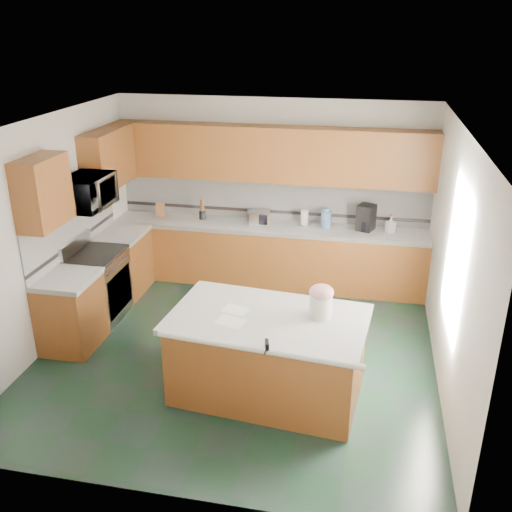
% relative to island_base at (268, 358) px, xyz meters
% --- Properties ---
extents(floor, '(4.60, 4.60, 0.00)m').
position_rel_island_base_xyz_m(floor, '(-0.49, 0.72, -0.43)').
color(floor, black).
rests_on(floor, ground).
extents(ceiling, '(4.60, 4.60, 0.00)m').
position_rel_island_base_xyz_m(ceiling, '(-0.49, 0.72, 2.27)').
color(ceiling, white).
rests_on(ceiling, ground).
extents(wall_back, '(4.60, 0.04, 2.70)m').
position_rel_island_base_xyz_m(wall_back, '(-0.49, 3.04, 0.92)').
color(wall_back, silver).
rests_on(wall_back, ground).
extents(wall_front, '(4.60, 0.04, 2.70)m').
position_rel_island_base_xyz_m(wall_front, '(-0.49, -1.60, 0.92)').
color(wall_front, silver).
rests_on(wall_front, ground).
extents(wall_left, '(0.04, 4.60, 2.70)m').
position_rel_island_base_xyz_m(wall_left, '(-2.81, 0.72, 0.92)').
color(wall_left, silver).
rests_on(wall_left, ground).
extents(wall_right, '(0.04, 4.60, 2.70)m').
position_rel_island_base_xyz_m(wall_right, '(1.83, 0.72, 0.92)').
color(wall_right, silver).
rests_on(wall_right, ground).
extents(back_base_cab, '(4.60, 0.60, 0.86)m').
position_rel_island_base_xyz_m(back_base_cab, '(-0.49, 2.72, 0.00)').
color(back_base_cab, '#472711').
rests_on(back_base_cab, ground).
extents(back_countertop, '(4.60, 0.64, 0.06)m').
position_rel_island_base_xyz_m(back_countertop, '(-0.49, 2.72, 0.46)').
color(back_countertop, white).
rests_on(back_countertop, back_base_cab).
extents(back_upper_cab, '(4.60, 0.33, 0.78)m').
position_rel_island_base_xyz_m(back_upper_cab, '(-0.49, 2.85, 1.51)').
color(back_upper_cab, '#472711').
rests_on(back_upper_cab, wall_back).
extents(back_backsplash, '(4.60, 0.02, 0.63)m').
position_rel_island_base_xyz_m(back_backsplash, '(-0.49, 3.01, 0.81)').
color(back_backsplash, silver).
rests_on(back_backsplash, back_countertop).
extents(back_accent_band, '(4.60, 0.01, 0.05)m').
position_rel_island_base_xyz_m(back_accent_band, '(-0.49, 3.00, 0.61)').
color(back_accent_band, black).
rests_on(back_accent_band, back_countertop).
extents(left_base_cab_rear, '(0.60, 0.82, 0.86)m').
position_rel_island_base_xyz_m(left_base_cab_rear, '(-2.49, 2.01, 0.00)').
color(left_base_cab_rear, '#472711').
rests_on(left_base_cab_rear, ground).
extents(left_counter_rear, '(0.64, 0.82, 0.06)m').
position_rel_island_base_xyz_m(left_counter_rear, '(-2.49, 2.01, 0.46)').
color(left_counter_rear, white).
rests_on(left_counter_rear, left_base_cab_rear).
extents(left_base_cab_front, '(0.60, 0.72, 0.86)m').
position_rel_island_base_xyz_m(left_base_cab_front, '(-2.49, 0.48, 0.00)').
color(left_base_cab_front, '#472711').
rests_on(left_base_cab_front, ground).
extents(left_counter_front, '(0.64, 0.72, 0.06)m').
position_rel_island_base_xyz_m(left_counter_front, '(-2.49, 0.48, 0.46)').
color(left_counter_front, white).
rests_on(left_counter_front, left_base_cab_front).
extents(left_backsplash, '(0.02, 2.30, 0.63)m').
position_rel_island_base_xyz_m(left_backsplash, '(-2.78, 1.27, 0.81)').
color(left_backsplash, silver).
rests_on(left_backsplash, wall_left).
extents(left_accent_band, '(0.01, 2.30, 0.05)m').
position_rel_island_base_xyz_m(left_accent_band, '(-2.77, 1.27, 0.61)').
color(left_accent_band, black).
rests_on(left_accent_band, wall_left).
extents(left_upper_cab_rear, '(0.33, 1.09, 0.78)m').
position_rel_island_base_xyz_m(left_upper_cab_rear, '(-2.63, 2.14, 1.51)').
color(left_upper_cab_rear, '#472711').
rests_on(left_upper_cab_rear, wall_left).
extents(left_upper_cab_front, '(0.33, 0.72, 0.78)m').
position_rel_island_base_xyz_m(left_upper_cab_front, '(-2.63, 0.48, 1.51)').
color(left_upper_cab_front, '#472711').
rests_on(left_upper_cab_front, wall_left).
extents(range_body, '(0.60, 0.76, 0.88)m').
position_rel_island_base_xyz_m(range_body, '(-2.49, 1.22, 0.01)').
color(range_body, '#B7B7BC').
rests_on(range_body, ground).
extents(range_oven_door, '(0.02, 0.68, 0.55)m').
position_rel_island_base_xyz_m(range_oven_door, '(-2.20, 1.22, -0.03)').
color(range_oven_door, black).
rests_on(range_oven_door, range_body).
extents(range_cooktop, '(0.62, 0.78, 0.04)m').
position_rel_island_base_xyz_m(range_cooktop, '(-2.49, 1.22, 0.47)').
color(range_cooktop, black).
rests_on(range_cooktop, range_body).
extents(range_handle, '(0.02, 0.66, 0.02)m').
position_rel_island_base_xyz_m(range_handle, '(-2.17, 1.22, 0.35)').
color(range_handle, '#B7B7BC').
rests_on(range_handle, range_body).
extents(range_backguard, '(0.06, 0.76, 0.18)m').
position_rel_island_base_xyz_m(range_backguard, '(-2.75, 1.22, 0.59)').
color(range_backguard, '#B7B7BC').
rests_on(range_backguard, range_body).
extents(microwave, '(0.50, 0.73, 0.41)m').
position_rel_island_base_xyz_m(microwave, '(-2.49, 1.22, 1.30)').
color(microwave, '#B7B7BC').
rests_on(microwave, wall_left).
extents(island_base, '(1.99, 1.27, 0.86)m').
position_rel_island_base_xyz_m(island_base, '(0.00, 0.00, 0.00)').
color(island_base, '#472711').
rests_on(island_base, ground).
extents(island_top, '(2.10, 1.38, 0.06)m').
position_rel_island_base_xyz_m(island_top, '(0.00, 0.00, 0.46)').
color(island_top, white).
rests_on(island_top, island_base).
extents(island_bullnose, '(1.99, 0.26, 0.06)m').
position_rel_island_base_xyz_m(island_bullnose, '(0.00, -0.59, 0.46)').
color(island_bullnose, white).
rests_on(island_bullnose, island_base).
extents(treat_jar, '(0.24, 0.24, 0.24)m').
position_rel_island_base_xyz_m(treat_jar, '(0.52, 0.10, 0.61)').
color(treat_jar, silver).
rests_on(treat_jar, island_top).
extents(treat_jar_lid, '(0.25, 0.25, 0.15)m').
position_rel_island_base_xyz_m(treat_jar_lid, '(0.52, 0.10, 0.77)').
color(treat_jar_lid, pink).
rests_on(treat_jar_lid, treat_jar).
extents(treat_jar_knob, '(0.08, 0.03, 0.03)m').
position_rel_island_base_xyz_m(treat_jar_knob, '(0.52, 0.10, 0.82)').
color(treat_jar_knob, tan).
rests_on(treat_jar_knob, treat_jar_lid).
extents(treat_jar_knob_end_l, '(0.04, 0.04, 0.04)m').
position_rel_island_base_xyz_m(treat_jar_knob_end_l, '(0.48, 0.10, 0.82)').
color(treat_jar_knob_end_l, tan).
rests_on(treat_jar_knob_end_l, treat_jar_lid).
extents(treat_jar_knob_end_r, '(0.04, 0.04, 0.04)m').
position_rel_island_base_xyz_m(treat_jar_knob_end_r, '(0.56, 0.10, 0.82)').
color(treat_jar_knob_end_r, tan).
rests_on(treat_jar_knob_end_r, treat_jar_lid).
extents(soap_bottle_island, '(0.17, 0.17, 0.34)m').
position_rel_island_base_xyz_m(soap_bottle_island, '(0.51, 0.12, 0.66)').
color(soap_bottle_island, '#26B8AE').
rests_on(soap_bottle_island, island_top).
extents(paper_sheet_a, '(0.33, 0.28, 0.00)m').
position_rel_island_base_xyz_m(paper_sheet_a, '(-0.35, -0.17, 0.49)').
color(paper_sheet_a, white).
rests_on(paper_sheet_a, island_top).
extents(paper_sheet_b, '(0.30, 0.25, 0.00)m').
position_rel_island_base_xyz_m(paper_sheet_b, '(-0.36, 0.08, 0.49)').
color(paper_sheet_b, white).
rests_on(paper_sheet_b, island_top).
extents(clamp_body, '(0.06, 0.11, 0.10)m').
position_rel_island_base_xyz_m(clamp_body, '(0.09, -0.57, 0.50)').
color(clamp_body, black).
rests_on(clamp_body, island_top).
extents(clamp_handle, '(0.02, 0.08, 0.02)m').
position_rel_island_base_xyz_m(clamp_handle, '(0.09, -0.64, 0.48)').
color(clamp_handle, black).
rests_on(clamp_handle, island_top).
extents(knife_block, '(0.16, 0.19, 0.24)m').
position_rel_island_base_xyz_m(knife_block, '(-2.16, 2.77, 0.60)').
color(knife_block, '#472814').
rests_on(knife_block, back_countertop).
extents(utensil_crock, '(0.10, 0.10, 0.13)m').
position_rel_island_base_xyz_m(utensil_crock, '(-1.51, 2.80, 0.55)').
color(utensil_crock, black).
rests_on(utensil_crock, back_countertop).
extents(utensil_bundle, '(0.06, 0.06, 0.19)m').
position_rel_island_base_xyz_m(utensil_bundle, '(-1.51, 2.80, 0.71)').
color(utensil_bundle, '#472814').
rests_on(utensil_bundle, utensil_crock).
extents(toaster_oven, '(0.37, 0.30, 0.19)m').
position_rel_island_base_xyz_m(toaster_oven, '(-0.64, 2.77, 0.58)').
color(toaster_oven, '#B7B7BC').
rests_on(toaster_oven, back_countertop).
extents(toaster_oven_door, '(0.28, 0.01, 0.15)m').
position_rel_island_base_xyz_m(toaster_oven_door, '(-0.64, 2.67, 0.58)').
color(toaster_oven_door, black).
rests_on(toaster_oven_door, toaster_oven).
extents(paper_towel, '(0.10, 0.10, 0.23)m').
position_rel_island_base_xyz_m(paper_towel, '(0.02, 2.82, 0.61)').
color(paper_towel, white).
rests_on(paper_towel, back_countertop).
extents(paper_towel_base, '(0.15, 0.15, 0.01)m').
position_rel_island_base_xyz_m(paper_towel_base, '(0.02, 2.82, 0.50)').
color(paper_towel_base, '#B7B7BC').
rests_on(paper_towel_base, back_countertop).
extents(water_jug, '(0.15, 0.15, 0.25)m').
position_rel_island_base_xyz_m(water_jug, '(0.34, 2.78, 0.62)').
color(water_jug, '#5278AE').
rests_on(water_jug, back_countertop).
extents(water_jug_neck, '(0.07, 0.07, 0.04)m').
position_rel_island_base_xyz_m(water_jug_neck, '(0.34, 2.78, 0.76)').
color(water_jug_neck, '#5278AE').
rests_on(water_jug_neck, water_jug).
extents(coffee_maker, '(0.29, 0.30, 0.37)m').
position_rel_island_base_xyz_m(coffee_maker, '(0.90, 2.80, 0.67)').
color(coffee_maker, black).
rests_on(coffee_maker, back_countertop).
extents(coffee_carafe, '(0.15, 0.15, 0.15)m').
position_rel_island_base_xyz_m(coffee_carafe, '(0.90, 2.74, 0.57)').
color(coffee_carafe, black).
rests_on(coffee_carafe, back_countertop).
extents(soap_bottle_back, '(0.15, 0.15, 0.24)m').
position_rel_island_base_xyz_m(soap_bottle_back, '(1.25, 2.77, 0.61)').
color(soap_bottle_back, white).
rests_on(soap_bottle_back, back_countertop).
extents(soap_back_cap, '(0.02, 0.02, 0.03)m').
position_rel_island_base_xyz_m(soap_back_cap, '(1.25, 2.77, 0.74)').
color(soap_back_cap, red).
rests_on(soap_back_cap, soap_bottle_back).
extents(window_light_proxy, '(0.02, 1.40, 1.10)m').
position_rel_island_base_xyz_m(window_light_proxy, '(1.80, 0.52, 1.07)').
color(window_light_proxy, white).
rests_on(window_light_proxy, wall_right).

